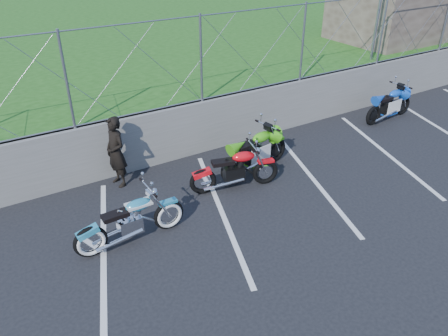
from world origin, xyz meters
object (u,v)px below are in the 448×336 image
naked_orange (236,171)px  person_standing (116,152)px  sportbike_green (256,153)px  sportbike_blue (390,106)px  cruiser_turquoise (132,222)px

naked_orange → person_standing: person_standing is taller
sportbike_green → person_standing: bearing=151.0°
sportbike_blue → person_standing: bearing=172.3°
cruiser_turquoise → sportbike_blue: cruiser_turquoise is taller
naked_orange → sportbike_blue: bearing=23.1°
sportbike_green → sportbike_blue: bearing=-4.1°
sportbike_green → person_standing: 3.08m
naked_orange → person_standing: size_ratio=1.23×
sportbike_blue → person_standing: size_ratio=1.22×
cruiser_turquoise → naked_orange: size_ratio=1.07×
sportbike_blue → naked_orange: bearing=-174.8°
sportbike_blue → person_standing: 7.92m
person_standing → sportbike_blue: bearing=74.1°
person_standing → cruiser_turquoise: bearing=-24.4°
cruiser_turquoise → sportbike_green: sportbike_green is taller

